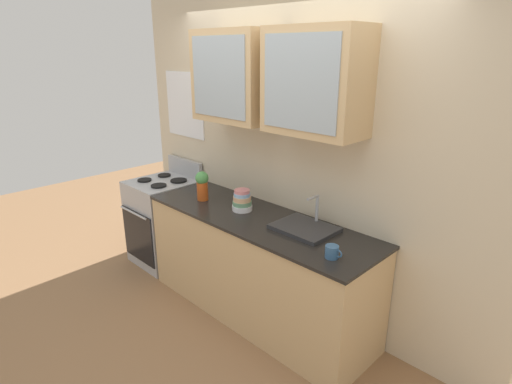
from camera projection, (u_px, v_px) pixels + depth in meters
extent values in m
plane|color=#936B47|center=(257.00, 312.00, 3.64)|extent=(10.00, 10.00, 0.00)
cube|color=beige|center=(289.00, 146.00, 3.43)|extent=(3.71, 0.10, 2.84)
cube|color=tan|center=(235.00, 76.00, 3.38)|extent=(0.72, 0.35, 0.73)
cube|color=#9EADB7|center=(218.00, 77.00, 3.26)|extent=(0.62, 0.01, 0.62)
cube|color=tan|center=(316.00, 82.00, 2.83)|extent=(0.72, 0.35, 0.73)
cube|color=#9EADB7|center=(299.00, 83.00, 2.71)|extent=(0.62, 0.01, 0.62)
cube|color=white|center=(185.00, 105.00, 4.23)|extent=(0.59, 0.01, 0.65)
cube|color=tan|center=(257.00, 268.00, 3.50)|extent=(2.10, 0.64, 0.87)
cube|color=black|center=(257.00, 219.00, 3.35)|extent=(2.12, 0.67, 0.02)
cube|color=#ADAFB5|center=(165.00, 221.00, 4.41)|extent=(0.59, 0.63, 0.89)
cube|color=black|center=(138.00, 236.00, 4.22)|extent=(0.54, 0.01, 0.53)
cylinder|color=#ADAFB5|center=(133.00, 213.00, 4.11)|extent=(0.47, 0.02, 0.02)
cube|color=#ADAFB5|center=(185.00, 167.00, 4.44)|extent=(0.56, 0.04, 0.18)
cylinder|color=black|center=(145.00, 180.00, 4.27)|extent=(0.14, 0.14, 0.02)
cylinder|color=black|center=(159.00, 186.00, 4.10)|extent=(0.15, 0.15, 0.02)
cylinder|color=black|center=(164.00, 175.00, 4.43)|extent=(0.14, 0.14, 0.02)
cylinder|color=black|center=(179.00, 181.00, 4.26)|extent=(0.17, 0.17, 0.02)
cube|color=#2D2D30|center=(304.00, 228.00, 3.11)|extent=(0.45, 0.35, 0.03)
cylinder|color=#ADAFB5|center=(317.00, 208.00, 3.17)|extent=(0.02, 0.02, 0.21)
cylinder|color=#ADAFB5|center=(313.00, 198.00, 3.10)|extent=(0.02, 0.12, 0.02)
cylinder|color=white|center=(242.00, 207.00, 3.50)|extent=(0.17, 0.17, 0.05)
cylinder|color=#669972|center=(242.00, 204.00, 3.49)|extent=(0.16, 0.16, 0.05)
cylinder|color=#E0AD7F|center=(242.00, 199.00, 3.47)|extent=(0.15, 0.15, 0.05)
cylinder|color=#8CB7E0|center=(242.00, 195.00, 3.46)|extent=(0.14, 0.14, 0.04)
cylinder|color=#D87F84|center=(242.00, 192.00, 3.45)|extent=(0.13, 0.13, 0.04)
cylinder|color=#BF4C19|center=(202.00, 191.00, 3.72)|extent=(0.10, 0.10, 0.17)
sphere|color=#4C994C|center=(202.00, 178.00, 3.68)|extent=(0.12, 0.12, 0.12)
cylinder|color=#38608C|center=(332.00, 252.00, 2.69)|extent=(0.09, 0.09, 0.08)
torus|color=#38608C|center=(339.00, 254.00, 2.66)|extent=(0.05, 0.01, 0.05)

